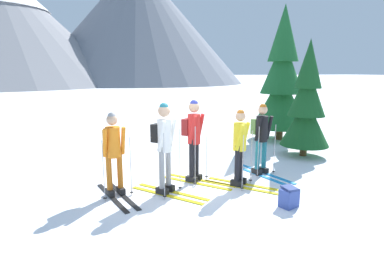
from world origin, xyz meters
TOP-DOWN VIEW (x-y plane):
  - ground_plane at (0.00, 0.00)m, footprint 400.00×400.00m
  - skier_in_orange at (-1.60, 0.03)m, footprint 0.71×1.70m
  - skier_in_white at (-0.63, -0.18)m, footprint 1.34×1.50m
  - skier_in_red at (0.15, 0.30)m, footprint 1.38×1.49m
  - skier_in_yellow at (1.00, -0.27)m, footprint 1.37×1.47m
  - skier_in_black at (1.85, 0.30)m, footprint 0.74×1.76m
  - pine_tree_near at (4.55, 3.58)m, footprint 1.94×1.94m
  - pine_tree_mid at (3.92, 1.37)m, footprint 1.38×1.38m
  - backpack_on_snow_front at (1.36, -1.55)m, footprint 0.38×0.33m
  - mountain_ridge_distant at (-3.04, 60.06)m, footprint 68.52×47.59m

SIDE VIEW (x-z plane):
  - ground_plane at x=0.00m, z-range 0.00..0.00m
  - backpack_on_snow_front at x=1.36m, z-range 0.00..0.38m
  - skier_in_yellow at x=1.00m, z-range 0.07..1.73m
  - skier_in_orange at x=-1.60m, z-range 0.10..1.77m
  - skier_in_black at x=1.85m, z-range 0.10..1.80m
  - skier_in_red at x=0.15m, z-range 0.13..1.97m
  - skier_in_white at x=-0.63m, z-range 0.13..1.97m
  - pine_tree_mid at x=3.92m, z-range -0.14..3.19m
  - pine_tree_near at x=4.55m, z-range -0.20..4.50m
  - mountain_ridge_distant at x=-3.04m, z-range -0.53..23.77m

